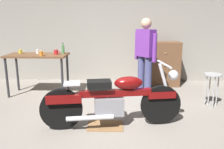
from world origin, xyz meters
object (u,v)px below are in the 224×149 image
object	(u,v)px
mug_white_ceramic	(38,52)
mug_orange_travel	(41,54)
mug_red_diner	(56,52)
mug_yellow_tall	(20,51)
shop_stool	(212,81)
wooden_dresser	(163,64)
person_standing	(145,54)
bottle	(63,49)
motorcycle	(113,99)

from	to	relation	value
mug_white_ceramic	mug_orange_travel	bearing A→B (deg)	-61.10
mug_red_diner	mug_orange_travel	distance (m)	0.33
mug_yellow_tall	shop_stool	bearing A→B (deg)	-11.01
wooden_dresser	mug_white_ceramic	world-z (taller)	wooden_dresser
person_standing	mug_white_ceramic	xyz separation A→B (m)	(-2.33, 0.16, 0.02)
wooden_dresser	mug_orange_travel	world-z (taller)	wooden_dresser
mug_yellow_tall	bottle	xyz separation A→B (m)	(0.97, -0.04, 0.05)
person_standing	bottle	xyz separation A→B (m)	(-1.78, 0.17, 0.07)
wooden_dresser	mug_orange_travel	distance (m)	2.93
mug_red_diner	shop_stool	bearing A→B (deg)	-11.18
shop_stool	bottle	world-z (taller)	bottle
wooden_dresser	mug_white_ceramic	size ratio (longest dim) A/B	10.43
mug_white_ceramic	mug_yellow_tall	size ratio (longest dim) A/B	1.01
shop_stool	mug_orange_travel	size ratio (longest dim) A/B	5.93
mug_orange_travel	mug_yellow_tall	distance (m)	0.69
shop_stool	mug_orange_travel	bearing A→B (deg)	173.17
mug_white_ceramic	mug_red_diner	bearing A→B (deg)	-14.58
motorcycle	wooden_dresser	world-z (taller)	wooden_dresser
shop_stool	mug_yellow_tall	distance (m)	4.06
wooden_dresser	mug_yellow_tall	xyz separation A→B (m)	(-3.30, -0.69, 0.39)
person_standing	bottle	size ratio (longest dim) A/B	6.93
bottle	shop_stool	bearing A→B (deg)	-13.79
shop_stool	mug_red_diner	xyz separation A→B (m)	(-3.13, 0.62, 0.45)
mug_white_ceramic	person_standing	bearing A→B (deg)	-3.91
mug_white_ceramic	mug_yellow_tall	bearing A→B (deg)	174.17
person_standing	bottle	bearing A→B (deg)	41.82
mug_yellow_tall	wooden_dresser	bearing A→B (deg)	11.76
mug_white_ceramic	bottle	distance (m)	0.56
mug_white_ceramic	mug_orange_travel	distance (m)	0.37
motorcycle	shop_stool	xyz separation A→B (m)	(1.86, 0.93, 0.05)
mug_red_diner	mug_white_ceramic	bearing A→B (deg)	165.42
wooden_dresser	mug_yellow_tall	size ratio (longest dim) A/B	10.54
person_standing	mug_orange_travel	xyz separation A→B (m)	(-2.15, -0.17, 0.03)
motorcycle	wooden_dresser	xyz separation A→B (m)	(1.19, 2.39, 0.10)
motorcycle	shop_stool	distance (m)	2.08
shop_stool	bottle	bearing A→B (deg)	166.21
person_standing	wooden_dresser	bearing A→B (deg)	-74.81
person_standing	mug_yellow_tall	distance (m)	2.75
shop_stool	mug_red_diner	size ratio (longest dim) A/B	5.21
shop_stool	mug_white_ceramic	distance (m)	3.66
bottle	mug_white_ceramic	bearing A→B (deg)	-179.33
person_standing	mug_orange_travel	distance (m)	2.16
mug_orange_travel	motorcycle	bearing A→B (deg)	-41.32
shop_stool	mug_white_ceramic	world-z (taller)	mug_white_ceramic
shop_stool	mug_red_diner	bearing A→B (deg)	168.82
person_standing	shop_stool	world-z (taller)	person_standing
motorcycle	bottle	world-z (taller)	bottle
person_standing	mug_orange_travel	size ratio (longest dim) A/B	15.47
person_standing	mug_white_ceramic	size ratio (longest dim) A/B	15.84
bottle	person_standing	bearing A→B (deg)	-5.33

